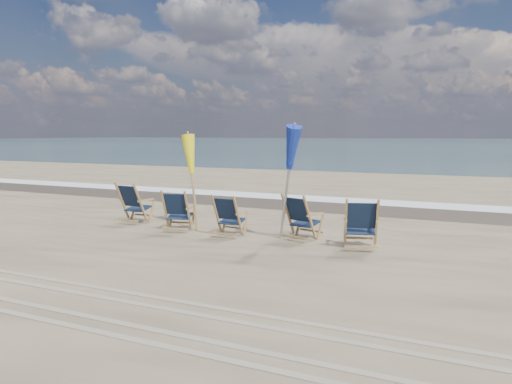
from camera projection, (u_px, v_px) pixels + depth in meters
ocean at (473, 143)px, 123.65m from camera, size 400.00×400.00×0.00m
surf_foam at (336, 200)px, 16.21m from camera, size 200.00×1.40×0.01m
wet_sand_strip at (322, 206)px, 14.87m from camera, size 200.00×2.60×0.00m
tire_tracks at (85, 304)px, 6.25m from camera, size 80.00×1.30×0.01m
beach_chair_0 at (140, 204)px, 11.68m from camera, size 0.68×0.76×1.01m
beach_chair_1 at (188, 211)px, 10.79m from camera, size 0.75×0.80×0.93m
beach_chair_2 at (238, 217)px, 10.19m from camera, size 0.58×0.65×0.90m
beach_chair_3 at (309, 219)px, 9.79m from camera, size 0.78×0.83×0.96m
beach_chair_4 at (377, 225)px, 9.05m from camera, size 0.82×0.87×0.99m
umbrella_yellow at (193, 159)px, 10.94m from camera, size 0.30×0.30×2.11m
umbrella_blue at (287, 148)px, 9.66m from camera, size 0.30×0.30×2.41m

